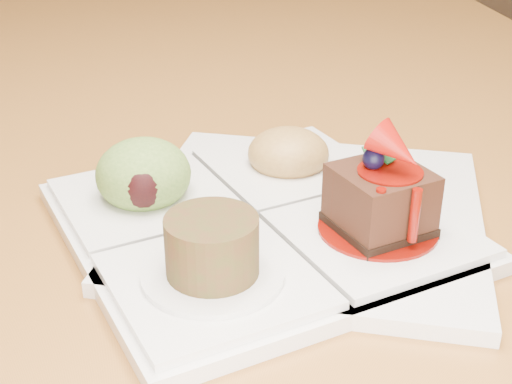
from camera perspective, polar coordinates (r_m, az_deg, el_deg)
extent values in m
cube|color=#976027|center=(0.81, -2.13, 5.20)|extent=(1.00, 1.80, 0.04)
cylinder|color=#976027|center=(1.76, -19.13, 3.02)|extent=(0.06, 0.06, 0.71)
cylinder|color=#976027|center=(1.80, 9.52, 4.65)|extent=(0.06, 0.06, 0.71)
cube|color=silver|center=(0.55, 0.00, -2.68)|extent=(0.35, 0.35, 0.01)
cube|color=silver|center=(0.53, 9.68, -3.31)|extent=(0.16, 0.16, 0.01)
cube|color=silver|center=(0.47, -3.45, -7.10)|extent=(0.16, 0.16, 0.01)
cube|color=silver|center=(0.58, -8.84, -0.49)|extent=(0.16, 0.16, 0.01)
cube|color=silver|center=(0.63, 2.58, 2.08)|extent=(0.16, 0.16, 0.01)
cylinder|color=#650903|center=(0.53, 9.71, -2.92)|extent=(0.09, 0.09, 0.00)
cube|color=black|center=(0.53, 9.74, -2.64)|extent=(0.08, 0.08, 0.01)
cube|color=#37190F|center=(0.52, 9.94, -0.31)|extent=(0.08, 0.08, 0.04)
cylinder|color=#650903|center=(0.51, 10.13, 1.76)|extent=(0.05, 0.05, 0.00)
sphere|color=black|center=(0.51, 9.37, 2.66)|extent=(0.02, 0.02, 0.02)
cone|color=#9E110A|center=(0.50, 11.20, 3.38)|extent=(0.05, 0.05, 0.04)
cube|color=#0F3F17|center=(0.52, 10.11, 2.93)|extent=(0.02, 0.02, 0.01)
cube|color=#0F3F17|center=(0.52, 9.27, 2.99)|extent=(0.01, 0.02, 0.01)
cylinder|color=#650903|center=(0.49, 9.79, -2.05)|extent=(0.01, 0.01, 0.04)
cylinder|color=#650903|center=(0.49, 12.58, -1.84)|extent=(0.01, 0.01, 0.04)
cylinder|color=#650903|center=(0.51, 6.44, -0.20)|extent=(0.01, 0.01, 0.04)
cylinder|color=silver|center=(0.47, -3.47, -6.60)|extent=(0.09, 0.09, 0.00)
cylinder|color=#4E2516|center=(0.46, -3.54, -4.31)|extent=(0.06, 0.06, 0.04)
cylinder|color=#4C2710|center=(0.45, -3.59, -2.81)|extent=(0.05, 0.05, 0.00)
ellipsoid|color=olive|center=(0.57, -8.99, 1.41)|extent=(0.08, 0.08, 0.06)
ellipsoid|color=black|center=(0.55, -9.02, 0.33)|extent=(0.04, 0.03, 0.03)
ellipsoid|color=#AE843E|center=(0.62, 2.60, 3.12)|extent=(0.07, 0.07, 0.04)
cube|color=orange|center=(0.63, 4.12, 3.86)|extent=(0.02, 0.02, 0.02)
cube|color=#527E1B|center=(0.63, 2.10, 4.05)|extent=(0.02, 0.02, 0.02)
cube|color=orange|center=(0.62, 1.50, 3.28)|extent=(0.02, 0.02, 0.02)
cube|color=#527E1B|center=(0.61, 3.29, 3.07)|extent=(0.02, 0.02, 0.02)
cube|color=silver|center=(0.57, 4.23, -1.79)|extent=(0.34, 0.34, 0.01)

